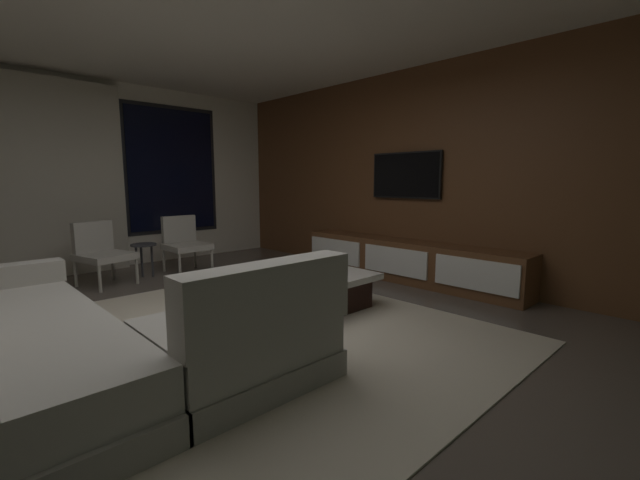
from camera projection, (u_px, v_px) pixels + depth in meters
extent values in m
plane|color=#564C44|center=(217.00, 339.00, 3.35)|extent=(9.20, 9.20, 0.00)
cube|color=silver|center=(81.00, 176.00, 5.77)|extent=(6.60, 0.12, 2.70)
cube|color=black|center=(172.00, 170.00, 6.60)|extent=(1.52, 0.02, 2.02)
cube|color=black|center=(172.00, 170.00, 6.59)|extent=(1.40, 0.03, 1.90)
cube|color=#BCB5A3|center=(37.00, 179.00, 5.27)|extent=(2.10, 0.12, 2.60)
cube|color=brown|center=(427.00, 175.00, 5.25)|extent=(0.12, 7.80, 2.70)
cube|color=beige|center=(259.00, 330.00, 3.51)|extent=(3.20, 3.80, 0.01)
cube|color=gray|center=(31.00, 374.00, 2.54)|extent=(0.90, 2.50, 0.18)
cube|color=#B2ADA3|center=(27.00, 342.00, 2.51)|extent=(0.86, 2.42, 0.24)
cube|color=gray|center=(237.00, 367.00, 2.64)|extent=(1.10, 0.90, 0.18)
cube|color=#B2ADA3|center=(236.00, 336.00, 2.61)|extent=(1.07, 0.86, 0.24)
cube|color=#B2ADA3|center=(269.00, 298.00, 2.31)|extent=(1.10, 0.20, 0.40)
cube|color=black|center=(302.00, 293.00, 4.16)|extent=(1.00, 1.00, 0.30)
cube|color=white|center=(302.00, 276.00, 4.13)|extent=(1.16, 1.16, 0.06)
cube|color=#CF7358|center=(308.00, 270.00, 4.21)|extent=(0.24, 0.20, 0.02)
cube|color=teal|center=(311.00, 268.00, 4.20)|extent=(0.25, 0.14, 0.02)
cube|color=brown|center=(311.00, 265.00, 4.21)|extent=(0.24, 0.18, 0.03)
cube|color=#8F5966|center=(310.00, 263.00, 4.20)|extent=(0.25, 0.19, 0.02)
cylinder|color=#B2ADA0|center=(212.00, 259.00, 5.79)|extent=(0.04, 0.04, 0.36)
cylinder|color=#B2ADA0|center=(180.00, 264.00, 5.46)|extent=(0.04, 0.04, 0.36)
cylinder|color=#B2ADA0|center=(195.00, 255.00, 6.15)|extent=(0.04, 0.04, 0.36)
cylinder|color=#B2ADA0|center=(164.00, 259.00, 5.82)|extent=(0.04, 0.04, 0.36)
cube|color=#B2ADA3|center=(187.00, 247.00, 5.78)|extent=(0.54, 0.56, 0.08)
cube|color=#B2ADA3|center=(179.00, 229.00, 5.92)|extent=(0.49, 0.08, 0.38)
cylinder|color=#B2ADA0|center=(137.00, 270.00, 5.11)|extent=(0.04, 0.04, 0.36)
cylinder|color=#B2ADA0|center=(100.00, 277.00, 4.71)|extent=(0.04, 0.04, 0.36)
cylinder|color=#B2ADA0|center=(113.00, 266.00, 5.37)|extent=(0.04, 0.04, 0.36)
cylinder|color=#B2ADA0|center=(75.00, 272.00, 4.96)|extent=(0.04, 0.04, 0.36)
cube|color=#B2ADA3|center=(106.00, 257.00, 5.01)|extent=(0.67, 0.68, 0.08)
cube|color=#B2ADA3|center=(93.00, 237.00, 5.10)|extent=(0.49, 0.21, 0.38)
cylinder|color=#333338|center=(137.00, 262.00, 5.34)|extent=(0.03, 0.03, 0.46)
cylinder|color=#333338|center=(152.00, 260.00, 5.48)|extent=(0.03, 0.03, 0.46)
cylinder|color=#333338|center=(142.00, 260.00, 5.48)|extent=(0.03, 0.03, 0.46)
cylinder|color=#333338|center=(144.00, 245.00, 5.38)|extent=(0.32, 0.32, 0.02)
cube|color=brown|center=(405.00, 261.00, 5.28)|extent=(0.44, 3.10, 0.52)
cube|color=white|center=(475.00, 275.00, 4.37)|extent=(0.02, 0.93, 0.33)
cube|color=white|center=(395.00, 261.00, 5.12)|extent=(0.02, 0.93, 0.33)
cube|color=white|center=(335.00, 251.00, 5.87)|extent=(0.02, 0.93, 0.33)
cube|color=black|center=(466.00, 284.00, 4.66)|extent=(0.33, 0.68, 0.19)
cube|color=slate|center=(488.00, 289.00, 4.48)|extent=(0.03, 0.04, 0.17)
cube|color=#63BD9B|center=(480.00, 287.00, 4.54)|extent=(0.03, 0.04, 0.19)
cube|color=#D2AABF|center=(473.00, 287.00, 4.60)|extent=(0.03, 0.04, 0.14)
cube|color=#55B0A5|center=(466.00, 285.00, 4.66)|extent=(0.03, 0.04, 0.16)
cube|color=#A692C6|center=(458.00, 283.00, 4.73)|extent=(0.03, 0.04, 0.17)
cube|color=#C4C48A|center=(452.00, 281.00, 4.79)|extent=(0.03, 0.04, 0.18)
cube|color=#7C68CA|center=(445.00, 282.00, 4.85)|extent=(0.03, 0.04, 0.14)
cube|color=black|center=(406.00, 175.00, 5.35)|extent=(0.04, 1.03, 0.60)
cube|color=black|center=(406.00, 175.00, 5.35)|extent=(0.05, 0.99, 0.56)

